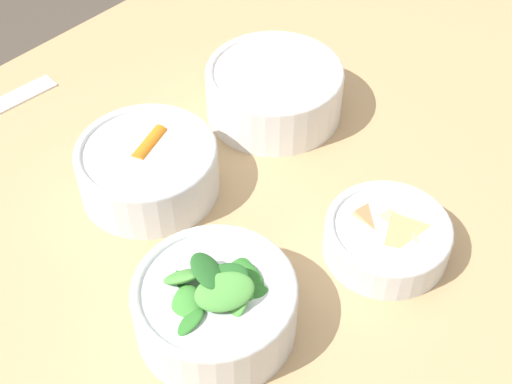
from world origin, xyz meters
The scene contains 5 objects.
dining_table centered at (0.00, 0.00, 0.66)m, with size 1.35×0.93×0.76m.
bowl_carrots centered at (-0.06, 0.14, 0.80)m, with size 0.16×0.16×0.06m.
bowl_greens centered at (-0.14, -0.05, 0.80)m, with size 0.15×0.15×0.09m.
bowl_beans_hotdog centered at (0.14, 0.12, 0.80)m, with size 0.17×0.17×0.07m.
bowl_cookies centered at (0.04, -0.12, 0.79)m, with size 0.13×0.13×0.04m.
Camera 1 is at (-0.40, -0.33, 1.35)m, focal length 50.00 mm.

